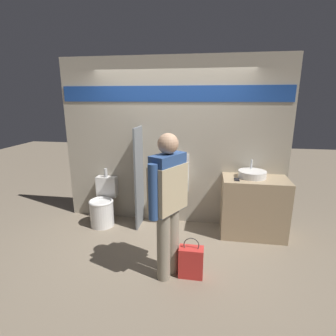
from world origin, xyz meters
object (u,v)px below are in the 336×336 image
object	(u,v)px
toilet	(103,206)
shopping_bag	(191,262)
urinal_near_counter	(177,179)
sink_basin	(252,174)
cell_phone	(237,179)
person_in_vest	(168,197)

from	to	relation	value
toilet	shopping_bag	world-z (taller)	toilet
urinal_near_counter	toilet	xyz separation A→B (m)	(-1.23, -0.16, -0.49)
sink_basin	urinal_near_counter	distance (m)	1.16
cell_phone	toilet	world-z (taller)	cell_phone
shopping_bag	person_in_vest	bearing A→B (deg)	-176.88
person_in_vest	toilet	bearing A→B (deg)	77.64
cell_phone	toilet	size ratio (longest dim) A/B	0.15
sink_basin	urinal_near_counter	bearing A→B (deg)	176.54
cell_phone	shopping_bag	size ratio (longest dim) A/B	0.28
sink_basin	cell_phone	world-z (taller)	sink_basin
toilet	person_in_vest	world-z (taller)	person_in_vest
cell_phone	person_in_vest	world-z (taller)	person_in_vest
cell_phone	shopping_bag	xyz separation A→B (m)	(-0.57, -1.04, -0.73)
toilet	person_in_vest	size ratio (longest dim) A/B	0.53
toilet	shopping_bag	xyz separation A→B (m)	(1.56, -1.13, -0.12)
sink_basin	urinal_near_counter	world-z (taller)	urinal_near_counter
sink_basin	cell_phone	size ratio (longest dim) A/B	2.95
sink_basin	cell_phone	bearing A→B (deg)	-144.58
toilet	shopping_bag	size ratio (longest dim) A/B	1.80
sink_basin	cell_phone	distance (m)	0.29
urinal_near_counter	cell_phone	bearing A→B (deg)	-14.71
toilet	cell_phone	bearing A→B (deg)	-2.18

